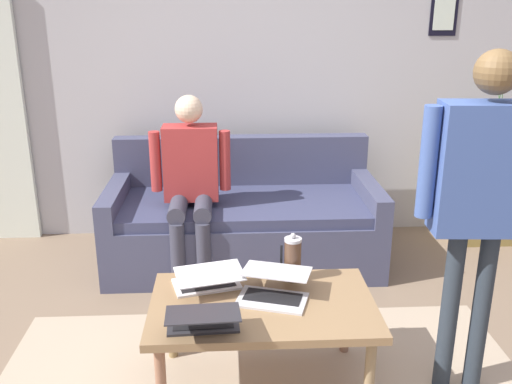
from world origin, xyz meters
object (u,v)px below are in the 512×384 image
Objects in this scene: laptop_center at (203,318)px; person_standing at (482,185)px; couch at (243,222)px; person_seated at (191,177)px; french_press at (292,259)px; side_shelf at (487,188)px; coffee_table at (263,311)px; laptop_left at (274,290)px; laptop_right at (208,280)px; flower_vase at (497,114)px.

person_standing is (-1.27, -0.15, 0.56)m from laptop_center.
laptop_center is 0.21× the size of person_standing.
person_seated is (0.37, 0.23, 0.42)m from couch.
person_standing is 1.32× the size of person_seated.
side_shelf reaches higher than french_press.
french_press is (-0.17, -0.24, 0.17)m from coffee_table.
laptop_left is 1.34m from person_seated.
person_seated is (1.41, -1.34, -0.35)m from person_standing.
couch is 1.38m from laptop_right.
coffee_table is at bearing 42.81° from side_shelf.
laptop_left is (-0.06, -0.04, 0.09)m from coffee_table.
french_press is 0.29× the size of side_shelf.
flower_vase reaches higher than person_seated.
french_press is at bearing 41.38° from flower_vase.
laptop_center is at bearing 42.09° from side_shelf.
laptop_right is 0.44× the size of side_shelf.
coffee_table is 0.86× the size of person_seated.
coffee_table is 2.62m from side_shelf.
person_seated is (0.41, -1.28, 0.30)m from coffee_table.
couch is 4.79× the size of laptop_left.
side_shelf is 0.70× the size of person_seated.
laptop_left is at bearing 42.95° from side_shelf.
french_press is at bearing 99.73° from couch.
person_standing is at bearing 173.61° from laptop_left.
laptop_right is 0.81× the size of flower_vase.
side_shelf is at bearing -143.57° from laptop_right.
laptop_center is at bearing 44.51° from french_press.
laptop_left is 0.35m from laptop_right.
couch is 2.04m from person_standing.
flower_vase is at bearing -143.61° from laptop_right.
french_press is at bearing -170.51° from laptop_right.
laptop_center is 0.91× the size of laptop_right.
laptop_right is 1.50× the size of french_press.
person_seated is at bearing -43.70° from person_standing.
laptop_right is (0.33, -0.12, -0.00)m from laptop_left.
couch reaches higher than laptop_left.
laptop_center reaches higher than laptop_right.
laptop_right is 0.31× the size of person_seated.
person_standing is at bearing 63.17° from side_shelf.
person_standing reaches higher than laptop_left.
side_shelf reaches higher than laptop_right.
couch reaches higher than laptop_center.
couch is 1.33m from french_press.
flower_vase reaches higher than coffee_table.
french_press is 0.21× the size of person_seated.
couch is at bearing -85.92° from laptop_left.
coffee_table is at bearing 53.99° from french_press.
laptop_left is 0.32× the size of person_seated.
laptop_center is 1.36× the size of french_press.
laptop_center is 0.40× the size of side_shelf.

